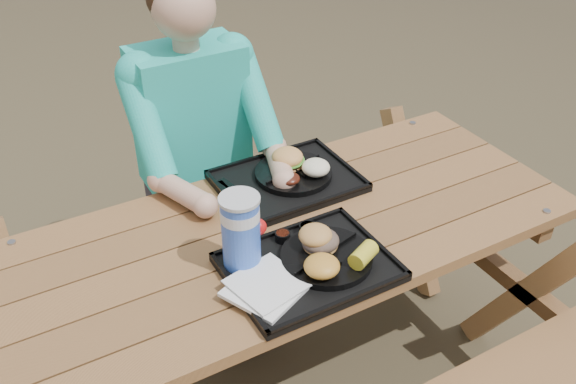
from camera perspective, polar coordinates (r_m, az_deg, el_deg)
picnic_table at (r=2.21m, az=0.00°, el=-10.84°), size 1.80×1.49×0.75m
tray_near at (r=1.80m, az=1.84°, el=-6.76°), size 0.45×0.35×0.02m
tray_far at (r=2.15m, az=-0.08°, el=0.89°), size 0.45×0.35×0.02m
plate_near at (r=1.81m, az=3.44°, el=-5.80°), size 0.26×0.26×0.02m
plate_far at (r=2.15m, az=0.48°, el=1.68°), size 0.26×0.26×0.02m
napkin_stack at (r=1.71m, az=-2.02°, el=-8.54°), size 0.24×0.24×0.02m
soda_cup at (r=1.74m, az=-4.21°, el=-3.64°), size 0.11×0.11×0.21m
condiment_bbq at (r=1.87m, az=-0.48°, el=-3.97°), size 0.05×0.05×0.03m
condiment_mustard at (r=1.90m, az=1.76°, el=-3.33°), size 0.05×0.05×0.03m
sandwich at (r=1.79m, az=2.92°, el=-3.58°), size 0.10×0.10×0.10m
mac_cheese at (r=1.73m, az=3.02°, el=-6.59°), size 0.10×0.10×0.05m
corn_cob at (r=1.77m, az=6.72°, el=-5.57°), size 0.11×0.11×0.05m
cutlery_far at (r=2.09m, az=-4.69°, el=0.13°), size 0.06×0.17×0.01m
burger at (r=2.15m, az=-0.06°, el=3.44°), size 0.11×0.11×0.10m
baked_beans at (r=2.08m, az=0.10°, el=1.20°), size 0.07×0.07×0.03m
potato_salad at (r=2.12m, az=2.49°, el=2.19°), size 0.09×0.09×0.05m
diner at (r=2.44m, az=-8.00°, el=1.79°), size 0.48×0.84×1.28m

